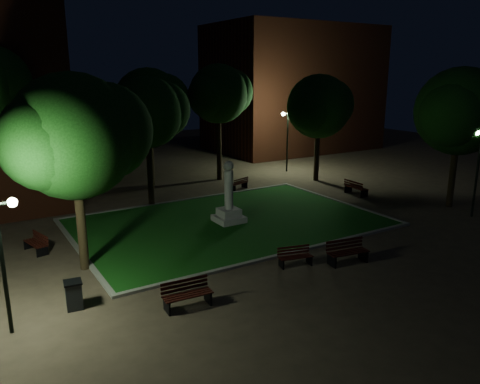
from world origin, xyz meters
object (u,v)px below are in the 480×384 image
object	(u,v)px
bench_west_near	(187,295)
bench_right_side	(356,188)
bench_far_side	(239,184)
trash_bin	(74,295)
bench_left_side	(37,244)
monument	(229,205)
bench_near_right	(347,252)
bench_near_left	(295,257)

from	to	relation	value
bench_west_near	bench_right_side	world-z (taller)	bench_right_side
bench_far_side	trash_bin	bearing A→B (deg)	21.11
bench_left_side	bench_right_side	world-z (taller)	bench_right_side
bench_far_side	bench_right_side	bearing A→B (deg)	118.56
monument	bench_near_right	distance (m)	7.22
bench_near_left	bench_far_side	world-z (taller)	bench_far_side
bench_far_side	monument	bearing A→B (deg)	35.37
bench_left_side	bench_right_side	xyz separation A→B (m)	(18.93, -0.17, 0.05)
monument	bench_near_left	bearing A→B (deg)	-94.65
bench_near_right	bench_left_side	distance (m)	13.27
bench_right_side	bench_near_right	bearing A→B (deg)	135.46
monument	bench_near_right	xyz separation A→B (m)	(1.49, -7.04, -0.51)
bench_left_side	bench_right_side	distance (m)	18.93
monument	trash_bin	xyz separation A→B (m)	(-8.93, -5.15, -0.47)
monument	bench_left_side	size ratio (longest dim) A/B	2.06
bench_far_side	bench_near_right	bearing A→B (deg)	59.19
bench_west_near	bench_far_side	size ratio (longest dim) A/B	1.12
bench_west_near	bench_right_side	distance (m)	17.32
bench_near_left	trash_bin	xyz separation A→B (m)	(-8.43, 1.00, 0.13)
bench_near_left	bench_west_near	xyz separation A→B (m)	(-5.21, -0.85, 0.07)
bench_near_right	bench_far_side	bearing A→B (deg)	87.59
monument	bench_west_near	world-z (taller)	monument
bench_left_side	monument	bearing A→B (deg)	70.14
bench_near_left	bench_far_side	bearing A→B (deg)	82.28
monument	bench_west_near	distance (m)	9.04
bench_west_near	trash_bin	xyz separation A→B (m)	(-3.22, 1.85, 0.06)
bench_near_left	bench_near_right	size ratio (longest dim) A/B	0.81
bench_far_side	trash_bin	distance (m)	17.15
monument	bench_near_left	xyz separation A→B (m)	(-0.50, -6.15, -0.59)
bench_west_near	trash_bin	bearing A→B (deg)	154.11
bench_west_near	bench_left_side	bearing A→B (deg)	117.47
bench_near_right	bench_left_side	bearing A→B (deg)	152.79
monument	bench_near_right	bearing A→B (deg)	-78.09
bench_left_side	bench_far_side	size ratio (longest dim) A/B	1.03
bench_near_right	monument	bearing A→B (deg)	111.50
bench_near_right	trash_bin	bearing A→B (deg)	179.26
bench_west_near	bench_near_left	bearing A→B (deg)	13.26
trash_bin	bench_left_side	bearing A→B (deg)	92.00
bench_left_side	bench_far_side	bearing A→B (deg)	96.12
monument	bench_left_side	world-z (taller)	monument
monument	bench_far_side	size ratio (longest dim) A/B	2.12
bench_near_left	trash_bin	distance (m)	8.49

